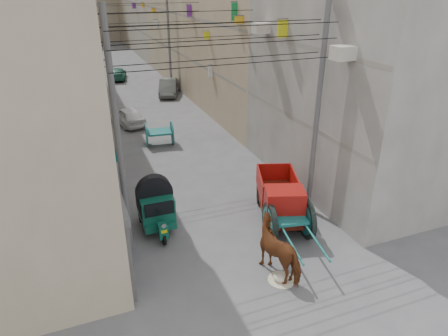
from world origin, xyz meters
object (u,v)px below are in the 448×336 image
auto_rickshaw (155,205)px  distant_car_white (128,116)px  distant_car_green (118,74)px  tonga_cart (289,220)px  distant_car_grey (168,87)px  mini_truck (280,202)px  horse (281,249)px  feed_sack (281,277)px  second_cart (159,133)px

auto_rickshaw → distant_car_white: auto_rickshaw is taller
auto_rickshaw → distant_car_green: bearing=86.2°
tonga_cart → distant_car_grey: bearing=97.8°
mini_truck → distant_car_white: bearing=123.6°
auto_rickshaw → distant_car_green: size_ratio=0.64×
auto_rickshaw → horse: size_ratio=1.14×
horse → distant_car_green: size_ratio=0.56×
auto_rickshaw → feed_sack: (2.95, -4.39, -0.84)m
distant_car_grey → distant_car_green: bearing=129.1°
feed_sack → distant_car_green: 30.82m
tonga_cart → distant_car_grey: 21.49m
second_cart → distant_car_green: second_cart is taller
auto_rickshaw → distant_car_grey: bearing=75.5°
distant_car_white → distant_car_grey: distant_car_grey is taller
feed_sack → horse: bearing=68.1°
tonga_cart → feed_sack: (-1.29, -1.90, -0.64)m
auto_rickshaw → distant_car_green: 26.52m
mini_truck → feed_sack: size_ratio=6.59×
horse → distant_car_grey: (2.13, 22.96, -0.23)m
auto_rickshaw → distant_car_green: auto_rickshaw is taller
distant_car_grey → distant_car_green: 8.04m
distant_car_white → distant_car_grey: bearing=-135.7°
auto_rickshaw → horse: bearing=-51.0°
feed_sack → distant_car_white: (-1.99, 16.91, 0.45)m
distant_car_grey → distant_car_green: (-3.05, 7.44, -0.11)m
mini_truck → distant_car_grey: (0.72, 20.34, -0.22)m
feed_sack → auto_rickshaw: bearing=123.9°
second_cart → auto_rickshaw: bearing=-96.7°
feed_sack → distant_car_grey: 23.49m
horse → distant_car_grey: 23.06m
mini_truck → distant_car_green: (-2.33, 27.78, -0.32)m
second_cart → feed_sack: size_ratio=3.18×
feed_sack → tonga_cart: bearing=55.7°
auto_rickshaw → feed_sack: auto_rickshaw is taller
second_cart → horse: horse is taller
auto_rickshaw → horse: (3.12, -3.97, -0.10)m
tonga_cart → feed_sack: tonga_cart is taller
horse → distant_car_white: 16.64m
tonga_cart → mini_truck: size_ratio=1.00×
feed_sack → horse: size_ratio=0.26×
tonga_cart → second_cart: tonga_cart is taller
tonga_cart → distant_car_white: tonga_cart is taller
mini_truck → second_cart: (-2.48, 9.61, -0.14)m
tonga_cart → distant_car_green: 28.99m
mini_truck → feed_sack: bearing=-98.2°
mini_truck → distant_car_grey: 20.35m
feed_sack → distant_car_grey: size_ratio=0.14×
mini_truck → feed_sack: 3.49m
second_cart → tonga_cart: bearing=-71.2°
horse → mini_truck: bearing=-135.2°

